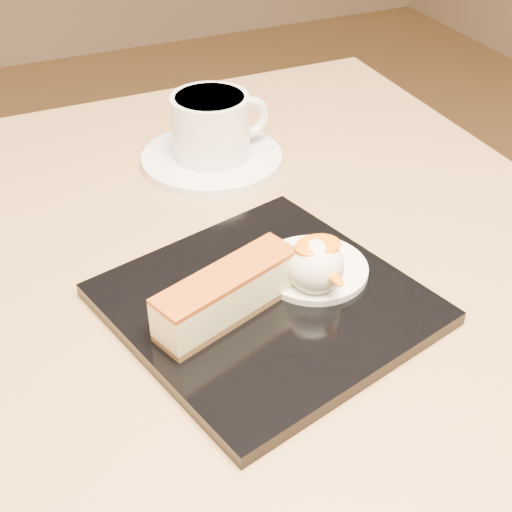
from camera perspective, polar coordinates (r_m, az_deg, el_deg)
name	(u,v)px	position (r m, az deg, el deg)	size (l,w,h in m)	color
table	(190,419)	(0.70, -5.31, -12.83)	(0.80, 0.80, 0.72)	black
dessert_plate	(266,304)	(0.57, 0.82, -3.85)	(0.22, 0.22, 0.01)	black
cheesecake	(227,294)	(0.54, -2.33, -3.06)	(0.13, 0.07, 0.04)	brown
cream_smear	(314,269)	(0.59, 4.63, -1.04)	(0.09, 0.09, 0.01)	white
ice_cream_scoop	(315,266)	(0.56, 4.77, -0.79)	(0.05, 0.05, 0.05)	white
mango_sauce	(318,245)	(0.55, 4.95, 0.85)	(0.04, 0.03, 0.01)	orange
mint_sprig	(269,258)	(0.60, 1.06, -0.14)	(0.03, 0.02, 0.00)	green
saucer	(212,159)	(0.77, -3.54, 7.78)	(0.15, 0.15, 0.01)	white
coffee_cup	(212,125)	(0.75, -3.51, 10.45)	(0.11, 0.08, 0.07)	white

